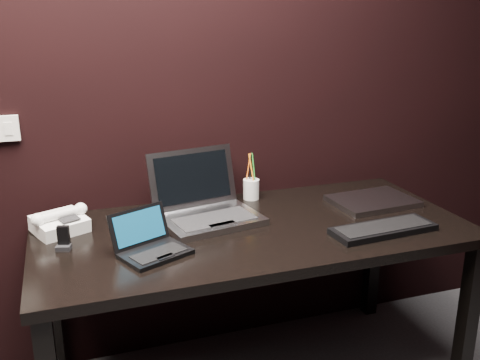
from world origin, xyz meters
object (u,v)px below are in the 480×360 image
object	(u,v)px
desk	(254,244)
mobile_phone	(64,241)
silver_laptop	(206,208)
ext_keyboard	(383,229)
desk_phone	(60,222)
netbook	(151,246)
pen_cup	(251,188)
closed_laptop	(373,201)

from	to	relation	value
desk	mobile_phone	distance (m)	0.73
silver_laptop	ext_keyboard	xyz separation A→B (m)	(0.61, -0.35, -0.04)
desk_phone	netbook	bearing A→B (deg)	-45.40
ext_keyboard	pen_cup	distance (m)	0.64
desk_phone	mobile_phone	bearing A→B (deg)	-86.76
closed_laptop	pen_cup	world-z (taller)	pen_cup
pen_cup	netbook	bearing A→B (deg)	-140.75
ext_keyboard	netbook	bearing A→B (deg)	173.68
desk	silver_laptop	world-z (taller)	silver_laptop
netbook	closed_laptop	xyz separation A→B (m)	(1.02, 0.20, -0.02)
silver_laptop	desk_phone	size ratio (longest dim) A/B	1.88
silver_laptop	closed_laptop	xyz separation A→B (m)	(0.75, -0.06, -0.04)
desk	netbook	world-z (taller)	netbook
netbook	silver_laptop	bearing A→B (deg)	43.35
desk	pen_cup	size ratio (longest dim) A/B	7.93
silver_laptop	ext_keyboard	world-z (taller)	silver_laptop
mobile_phone	closed_laptop	bearing A→B (deg)	2.65
ext_keyboard	closed_laptop	size ratio (longest dim) A/B	1.15
closed_laptop	desk_phone	size ratio (longest dim) A/B	1.59
desk	ext_keyboard	xyz separation A→B (m)	(0.45, -0.22, 0.09)
ext_keyboard	mobile_phone	world-z (taller)	mobile_phone
ext_keyboard	desk	bearing A→B (deg)	154.53
netbook	ext_keyboard	xyz separation A→B (m)	(0.88, -0.10, -0.02)
netbook	pen_cup	bearing A→B (deg)	39.25
desk	mobile_phone	size ratio (longest dim) A/B	19.61
netbook	mobile_phone	world-z (taller)	netbook
netbook	silver_laptop	world-z (taller)	silver_laptop
netbook	mobile_phone	bearing A→B (deg)	154.74
ext_keyboard	pen_cup	bearing A→B (deg)	123.34
ext_keyboard	closed_laptop	xyz separation A→B (m)	(0.14, 0.30, -0.00)
netbook	ext_keyboard	world-z (taller)	netbook
netbook	desk_phone	size ratio (longest dim) A/B	1.24
closed_laptop	pen_cup	distance (m)	0.55
mobile_phone	ext_keyboard	bearing A→B (deg)	-11.30
silver_laptop	pen_cup	bearing A→B (deg)	34.46
ext_keyboard	pen_cup	xyz separation A→B (m)	(-0.35, 0.53, 0.04)
mobile_phone	desk_phone	bearing A→B (deg)	93.24
silver_laptop	mobile_phone	xyz separation A→B (m)	(-0.56, -0.12, -0.02)
mobile_phone	silver_laptop	bearing A→B (deg)	11.98
desk	silver_laptop	distance (m)	0.25
desk_phone	mobile_phone	xyz separation A→B (m)	(0.01, -0.17, -0.01)
pen_cup	silver_laptop	bearing A→B (deg)	-145.54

